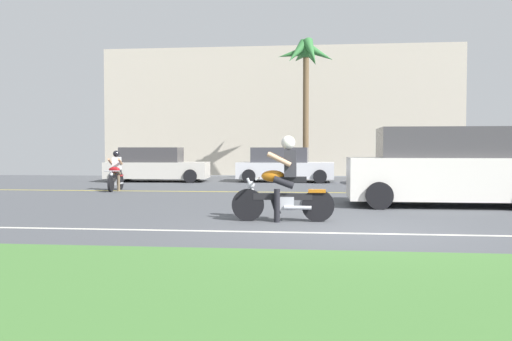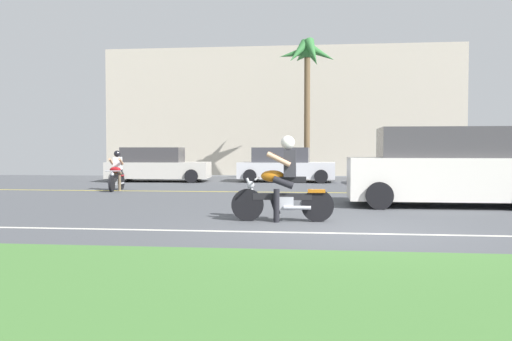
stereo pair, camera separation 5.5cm
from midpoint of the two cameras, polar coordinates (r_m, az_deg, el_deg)
ground at (r=12.54m, az=8.88°, el=-4.28°), size 56.00×30.00×0.04m
grass_median at (r=5.55m, az=11.97°, el=-12.15°), size 56.00×3.80×0.06m
lane_line_near at (r=9.24m, az=9.74°, el=-6.49°), size 50.40×0.12×0.01m
lane_line_far at (r=17.63m, az=8.20°, el=-2.30°), size 50.40×0.12×0.01m
motorcyclist at (r=10.56m, az=3.02°, el=-1.55°), size 1.99×0.65×1.66m
suv_nearby at (r=14.18m, az=19.54°, el=0.25°), size 4.95×2.15×1.93m
parked_car_0 at (r=23.75m, az=-10.23°, el=0.52°), size 4.39×2.14×1.47m
parked_car_1 at (r=23.17m, az=3.14°, el=0.50°), size 4.11×1.97×1.46m
parked_car_2 at (r=22.16m, az=17.37°, el=0.58°), size 4.44×2.01×1.70m
palm_tree_0 at (r=25.17m, az=5.40°, el=11.11°), size 2.65×2.51×6.36m
motorcyclist_distant at (r=18.90m, az=-14.27°, el=-0.32°), size 0.53×1.62×1.35m
building_far at (r=30.58m, az=2.85°, el=5.99°), size 18.90×4.00×6.76m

